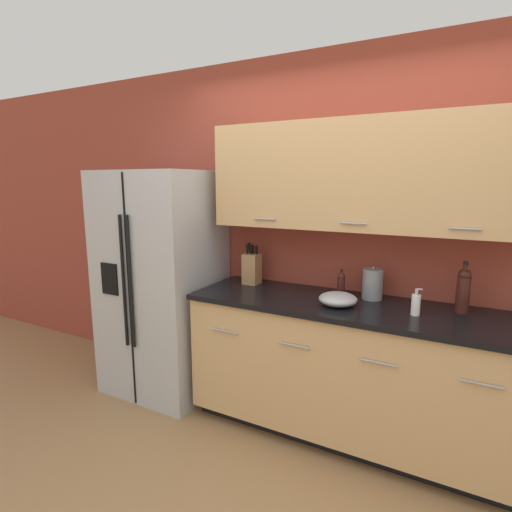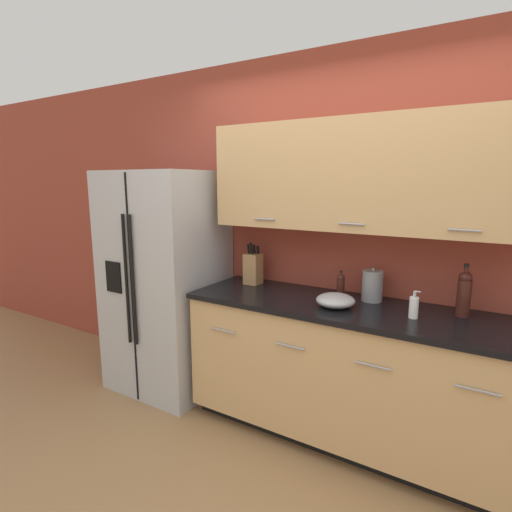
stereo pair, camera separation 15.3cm
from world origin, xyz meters
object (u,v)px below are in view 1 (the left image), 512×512
at_px(steel_canister, 373,284).
at_px(refrigerator, 162,283).
at_px(knife_block, 252,268).
at_px(oil_bottle, 341,284).
at_px(wine_bottle, 463,290).
at_px(soap_dispenser, 416,304).
at_px(mixing_bowl, 338,299).

bearing_deg(steel_canister, refrigerator, -172.36).
xyz_separation_m(knife_block, steel_canister, (0.90, 0.03, -0.02)).
height_order(oil_bottle, steel_canister, steel_canister).
bearing_deg(wine_bottle, soap_dispenser, -142.48).
height_order(knife_block, oil_bottle, knife_block).
xyz_separation_m(oil_bottle, steel_canister, (0.20, 0.04, 0.02)).
xyz_separation_m(refrigerator, steel_canister, (1.63, 0.22, 0.14)).
relative_size(soap_dispenser, oil_bottle, 0.87).
bearing_deg(wine_bottle, knife_block, 179.70).
xyz_separation_m(knife_block, oil_bottle, (0.70, -0.02, -0.04)).
distance_m(soap_dispenser, steel_canister, 0.37).
distance_m(knife_block, wine_bottle, 1.43).
distance_m(wine_bottle, oil_bottle, 0.74).
bearing_deg(oil_bottle, refrigerator, -173.05).
relative_size(refrigerator, knife_block, 5.60).
bearing_deg(wine_bottle, mixing_bowl, -162.67).
relative_size(wine_bottle, oil_bottle, 1.66).
height_order(refrigerator, steel_canister, refrigerator).
bearing_deg(mixing_bowl, refrigerator, 178.71).
bearing_deg(refrigerator, steel_canister, 7.64).
relative_size(knife_block, oil_bottle, 1.71).
xyz_separation_m(wine_bottle, steel_canister, (-0.53, 0.04, -0.04)).
xyz_separation_m(wine_bottle, oil_bottle, (-0.73, -0.01, -0.05)).
height_order(knife_block, soap_dispenser, knife_block).
distance_m(knife_block, soap_dispenser, 1.21).
distance_m(oil_bottle, steel_canister, 0.20).
bearing_deg(steel_canister, mixing_bowl, -122.14).
relative_size(refrigerator, mixing_bowl, 7.41).
bearing_deg(oil_bottle, mixing_bowl, -78.62).
height_order(soap_dispenser, mixing_bowl, soap_dispenser).
bearing_deg(refrigerator, wine_bottle, 4.84).
height_order(knife_block, wine_bottle, knife_block).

